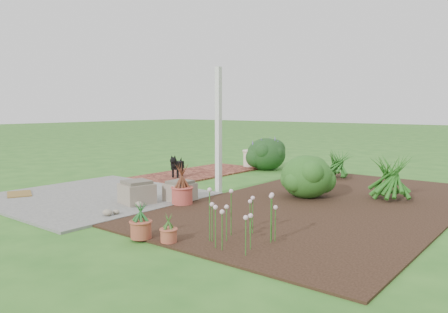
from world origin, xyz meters
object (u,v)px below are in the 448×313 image
Objects in this scene: stone_trough_near at (138,195)px; black_dog at (177,165)px; cream_ceramic_urn at (249,158)px; evergreen_shrub at (307,176)px.

stone_trough_near is 2.84m from black_dog.
cream_ceramic_urn is 0.47× the size of evergreen_shrub.
evergreen_shrub is (2.08, 2.31, 0.26)m from stone_trough_near.
black_dog is 0.59× the size of evergreen_shrub.
cream_ceramic_urn is (-1.21, 5.09, 0.09)m from stone_trough_near.
evergreen_shrub reaches higher than cream_ceramic_urn.
black_dog reaches higher than cream_ceramic_urn.
evergreen_shrub is (3.29, -2.79, 0.17)m from cream_ceramic_urn.
cream_ceramic_urn reaches higher than stone_trough_near.
stone_trough_near is at bearing -79.34° from black_dog.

